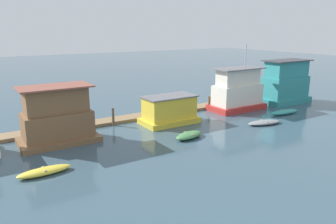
{
  "coord_description": "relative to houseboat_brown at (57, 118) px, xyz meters",
  "views": [
    {
      "loc": [
        -17.05,
        -27.85,
        9.52
      ],
      "look_at": [
        0.0,
        -1.0,
        1.4
      ],
      "focal_mm": 35.0,
      "sensor_mm": 36.0,
      "label": 1
    }
  ],
  "objects": [
    {
      "name": "mooring_post_far_left",
      "position": [
        18.32,
        2.06,
        -1.33
      ],
      "size": [
        0.31,
        0.31,
        1.7
      ],
      "primitive_type": "cylinder",
      "color": "brown",
      "rests_on": "ground_plane"
    },
    {
      "name": "dinghy_teal",
      "position": [
        24.23,
        -4.24,
        -1.92
      ],
      "size": [
        4.05,
        1.34,
        0.52
      ],
      "color": "teal",
      "rests_on": "ground_plane"
    },
    {
      "name": "ground_plane",
      "position": [
        10.64,
        0.17,
        -2.18
      ],
      "size": [
        200.0,
        200.0,
        0.0
      ],
      "primitive_type": "plane",
      "color": "#385160"
    },
    {
      "name": "houseboat_yellow",
      "position": [
        11.24,
        -0.15,
        -0.82
      ],
      "size": [
        5.81,
        3.38,
        2.88
      ],
      "color": "gold",
      "rests_on": "ground_plane"
    },
    {
      "name": "dock_walkway",
      "position": [
        10.64,
        3.32,
        -2.03
      ],
      "size": [
        51.0,
        2.03,
        0.3
      ],
      "primitive_type": "cube",
      "color": "#846B4C",
      "rests_on": "ground_plane"
    },
    {
      "name": "dinghy_grey",
      "position": [
        19.17,
        -5.8,
        -1.99
      ],
      "size": [
        3.94,
        2.11,
        0.38
      ],
      "color": "gray",
      "rests_on": "ground_plane"
    },
    {
      "name": "houseboat_red",
      "position": [
        21.31,
        0.44,
        0.01
      ],
      "size": [
        6.78,
        3.55,
        7.76
      ],
      "color": "red",
      "rests_on": "ground_plane"
    },
    {
      "name": "dinghy_yellow",
      "position": [
        -2.54,
        -6.09,
        -1.95
      ],
      "size": [
        3.58,
        1.21,
        0.45
      ],
      "color": "yellow",
      "rests_on": "ground_plane"
    },
    {
      "name": "houseboat_teal",
      "position": [
        29.41,
        -0.06,
        0.39
      ],
      "size": [
        6.9,
        3.54,
        5.59
      ],
      "color": "teal",
      "rests_on": "ground_plane"
    },
    {
      "name": "dinghy_green",
      "position": [
        10.08,
        -5.21,
        -1.91
      ],
      "size": [
        3.22,
        1.98,
        0.54
      ],
      "color": "#47844C",
      "rests_on": "ground_plane"
    },
    {
      "name": "mooring_post_near_left",
      "position": [
        5.94,
        2.06,
        -1.26
      ],
      "size": [
        0.26,
        0.26,
        1.84
      ],
      "primitive_type": "cylinder",
      "color": "brown",
      "rests_on": "ground_plane"
    },
    {
      "name": "houseboat_brown",
      "position": [
        0.0,
        0.0,
        0.0
      ],
      "size": [
        6.53,
        3.94,
        4.91
      ],
      "color": "brown",
      "rests_on": "ground_plane"
    }
  ]
}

